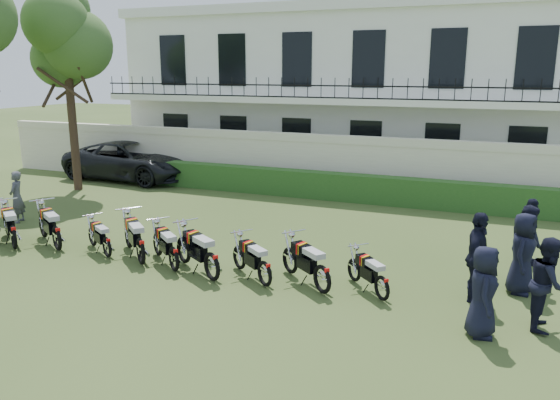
{
  "coord_description": "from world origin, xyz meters",
  "views": [
    {
      "loc": [
        6.57,
        -11.84,
        4.74
      ],
      "look_at": [
        0.89,
        2.22,
        1.08
      ],
      "focal_mm": 35.0,
      "sensor_mm": 36.0,
      "label": 1
    }
  ],
  "objects_px": {
    "officer_4": "(527,244)",
    "officer_5": "(529,232)",
    "motorcycle_1": "(13,231)",
    "motorcycle_9": "(382,282)",
    "tree_west_near": "(66,37)",
    "officer_2": "(477,257)",
    "inspector": "(17,197)",
    "motorcycle_5": "(174,253)",
    "motorcycle_7": "(265,268)",
    "officer_3": "(522,253)",
    "motorcycle_3": "(107,242)",
    "motorcycle_8": "(322,272)",
    "officer_0": "(483,292)",
    "motorcycle_4": "(140,245)",
    "officer_1": "(548,284)",
    "suv": "(131,161)",
    "motorcycle_6": "(212,260)",
    "motorcycle_2": "(56,232)"
  },
  "relations": [
    {
      "from": "motorcycle_9",
      "to": "officer_3",
      "type": "bearing_deg",
      "value": -13.73
    },
    {
      "from": "motorcycle_4",
      "to": "officer_1",
      "type": "height_order",
      "value": "officer_1"
    },
    {
      "from": "motorcycle_4",
      "to": "officer_5",
      "type": "height_order",
      "value": "officer_5"
    },
    {
      "from": "motorcycle_9",
      "to": "officer_2",
      "type": "xyz_separation_m",
      "value": [
        1.78,
        0.76,
        0.53
      ]
    },
    {
      "from": "motorcycle_7",
      "to": "motorcycle_8",
      "type": "xyz_separation_m",
      "value": [
        1.3,
        0.11,
        0.04
      ]
    },
    {
      "from": "motorcycle_2",
      "to": "motorcycle_8",
      "type": "relative_size",
      "value": 1.15
    },
    {
      "from": "tree_west_near",
      "to": "motorcycle_3",
      "type": "bearing_deg",
      "value": -43.82
    },
    {
      "from": "tree_west_near",
      "to": "officer_2",
      "type": "height_order",
      "value": "tree_west_near"
    },
    {
      "from": "tree_west_near",
      "to": "motorcycle_3",
      "type": "height_order",
      "value": "tree_west_near"
    },
    {
      "from": "officer_3",
      "to": "officer_5",
      "type": "bearing_deg",
      "value": 4.93
    },
    {
      "from": "motorcycle_7",
      "to": "officer_5",
      "type": "height_order",
      "value": "officer_5"
    },
    {
      "from": "motorcycle_1",
      "to": "officer_4",
      "type": "bearing_deg",
      "value": -42.41
    },
    {
      "from": "motorcycle_7",
      "to": "officer_4",
      "type": "bearing_deg",
      "value": -27.8
    },
    {
      "from": "officer_4",
      "to": "officer_5",
      "type": "height_order",
      "value": "officer_4"
    },
    {
      "from": "officer_2",
      "to": "officer_4",
      "type": "distance_m",
      "value": 1.79
    },
    {
      "from": "suv",
      "to": "inspector",
      "type": "xyz_separation_m",
      "value": [
        0.93,
        -7.04,
        -0.01
      ]
    },
    {
      "from": "officer_2",
      "to": "suv",
      "type": "bearing_deg",
      "value": 68.13
    },
    {
      "from": "motorcycle_3",
      "to": "inspector",
      "type": "relative_size",
      "value": 0.91
    },
    {
      "from": "motorcycle_2",
      "to": "officer_2",
      "type": "xyz_separation_m",
      "value": [
        10.43,
        0.82,
        0.42
      ]
    },
    {
      "from": "officer_3",
      "to": "officer_1",
      "type": "bearing_deg",
      "value": -155.43
    },
    {
      "from": "motorcycle_1",
      "to": "officer_3",
      "type": "bearing_deg",
      "value": -45.25
    },
    {
      "from": "motorcycle_5",
      "to": "officer_3",
      "type": "distance_m",
      "value": 7.83
    },
    {
      "from": "tree_west_near",
      "to": "officer_1",
      "type": "height_order",
      "value": "tree_west_near"
    },
    {
      "from": "inspector",
      "to": "officer_0",
      "type": "xyz_separation_m",
      "value": [
        13.87,
        -2.53,
        0.03
      ]
    },
    {
      "from": "motorcycle_2",
      "to": "motorcycle_6",
      "type": "bearing_deg",
      "value": -61.99
    },
    {
      "from": "motorcycle_1",
      "to": "motorcycle_9",
      "type": "height_order",
      "value": "motorcycle_1"
    },
    {
      "from": "inspector",
      "to": "officer_2",
      "type": "relative_size",
      "value": 0.86
    },
    {
      "from": "inspector",
      "to": "officer_4",
      "type": "xyz_separation_m",
      "value": [
        14.69,
        0.53,
        0.09
      ]
    },
    {
      "from": "motorcycle_2",
      "to": "motorcycle_6",
      "type": "relative_size",
      "value": 1.01
    },
    {
      "from": "motorcycle_1",
      "to": "motorcycle_9",
      "type": "xyz_separation_m",
      "value": [
        9.82,
        0.39,
        -0.1
      ]
    },
    {
      "from": "suv",
      "to": "motorcycle_6",
      "type": "bearing_deg",
      "value": -132.89
    },
    {
      "from": "motorcycle_6",
      "to": "motorcycle_8",
      "type": "relative_size",
      "value": 1.14
    },
    {
      "from": "inspector",
      "to": "officer_0",
      "type": "distance_m",
      "value": 14.1
    },
    {
      "from": "motorcycle_7",
      "to": "suv",
      "type": "height_order",
      "value": "suv"
    },
    {
      "from": "motorcycle_8",
      "to": "officer_0",
      "type": "bearing_deg",
      "value": -63.41
    },
    {
      "from": "motorcycle_6",
      "to": "motorcycle_1",
      "type": "bearing_deg",
      "value": 122.37
    },
    {
      "from": "motorcycle_5",
      "to": "motorcycle_8",
      "type": "xyz_separation_m",
      "value": [
        3.67,
        0.07,
        0.02
      ]
    },
    {
      "from": "motorcycle_4",
      "to": "suv",
      "type": "xyz_separation_m",
      "value": [
        -6.88,
        8.84,
        0.3
      ]
    },
    {
      "from": "officer_1",
      "to": "motorcycle_9",
      "type": "bearing_deg",
      "value": 92.08
    },
    {
      "from": "motorcycle_1",
      "to": "inspector",
      "type": "xyz_separation_m",
      "value": [
        -2.09,
        2.1,
        0.29
      ]
    },
    {
      "from": "motorcycle_2",
      "to": "suv",
      "type": "xyz_separation_m",
      "value": [
        -4.18,
        8.81,
        0.29
      ]
    },
    {
      "from": "motorcycle_9",
      "to": "officer_5",
      "type": "xyz_separation_m",
      "value": [
        2.88,
        3.61,
        0.41
      ]
    },
    {
      "from": "motorcycle_6",
      "to": "motorcycle_9",
      "type": "height_order",
      "value": "motorcycle_6"
    },
    {
      "from": "motorcycle_1",
      "to": "inspector",
      "type": "relative_size",
      "value": 1.07
    },
    {
      "from": "inspector",
      "to": "officer_1",
      "type": "bearing_deg",
      "value": 60.09
    },
    {
      "from": "motorcycle_5",
      "to": "motorcycle_9",
      "type": "distance_m",
      "value": 4.94
    },
    {
      "from": "motorcycle_3",
      "to": "motorcycle_7",
      "type": "distance_m",
      "value": 4.52
    },
    {
      "from": "motorcycle_5",
      "to": "officer_0",
      "type": "height_order",
      "value": "officer_0"
    },
    {
      "from": "motorcycle_1",
      "to": "motorcycle_4",
      "type": "bearing_deg",
      "value": -49.86
    },
    {
      "from": "officer_0",
      "to": "officer_5",
      "type": "xyz_separation_m",
      "value": [
        0.92,
        4.43,
        -0.02
      ]
    }
  ]
}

